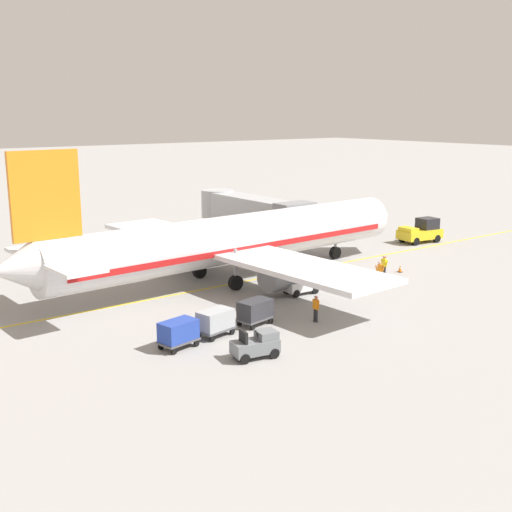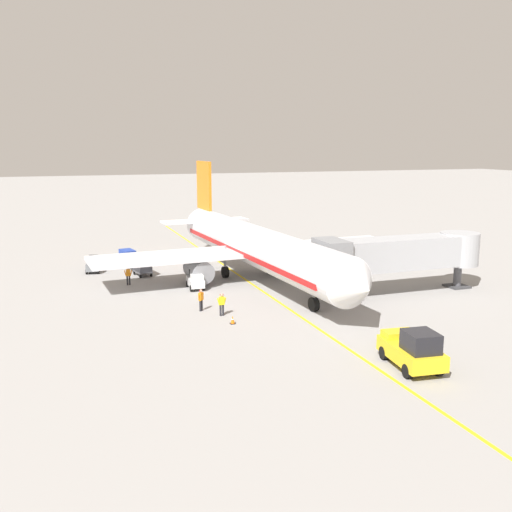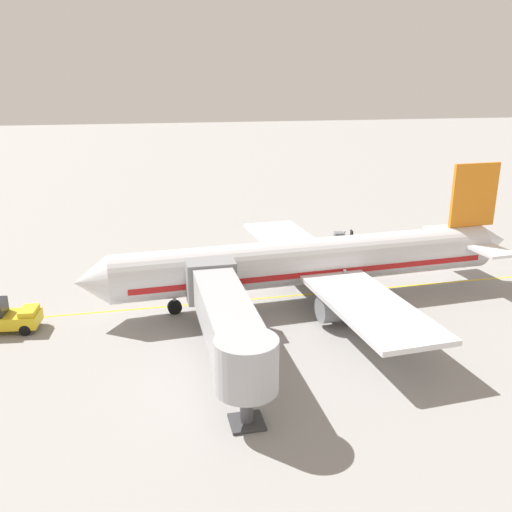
{
  "view_description": "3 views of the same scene",
  "coord_description": "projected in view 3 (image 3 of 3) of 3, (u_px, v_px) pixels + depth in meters",
  "views": [
    {
      "loc": [
        39.25,
        -28.85,
        12.91
      ],
      "look_at": [
        2.06,
        -1.18,
        2.46
      ],
      "focal_mm": 45.12,
      "sensor_mm": 36.0,
      "label": 1
    },
    {
      "loc": [
        16.87,
        48.47,
        12.46
      ],
      "look_at": [
        -1.03,
        -1.22,
        2.21
      ],
      "focal_mm": 40.27,
      "sensor_mm": 36.0,
      "label": 2
    },
    {
      "loc": [
        -41.2,
        12.82,
        17.32
      ],
      "look_at": [
        0.92,
        3.31,
        3.44
      ],
      "focal_mm": 38.46,
      "sensor_mm": 36.0,
      "label": 3
    }
  ],
  "objects": [
    {
      "name": "ground_plane",
      "position": [
        297.0,
        295.0,
        46.25
      ],
      "size": [
        400.0,
        400.0,
        0.0
      ],
      "primitive_type": "plane",
      "color": "gray"
    },
    {
      "name": "gate_lead_in_line",
      "position": [
        297.0,
        295.0,
        46.25
      ],
      "size": [
        0.24,
        80.0,
        0.01
      ],
      "primitive_type": "cube",
      "color": "gold",
      "rests_on": "ground"
    },
    {
      "name": "parked_airliner",
      "position": [
        314.0,
        262.0,
        44.73
      ],
      "size": [
        30.26,
        37.34,
        10.63
      ],
      "color": "silver",
      "rests_on": "ground"
    },
    {
      "name": "jet_bridge",
      "position": [
        226.0,
        318.0,
        33.52
      ],
      "size": [
        15.25,
        3.5,
        4.98
      ],
      "color": "#A8AAAF",
      "rests_on": "ground"
    },
    {
      "name": "pushback_tractor",
      "position": [
        5.0,
        317.0,
        39.43
      ],
      "size": [
        2.68,
        4.62,
        2.4
      ],
      "color": "gold",
      "rests_on": "ground"
    },
    {
      "name": "baggage_tug_lead",
      "position": [
        344.0,
        238.0,
        60.29
      ],
      "size": [
        1.66,
        2.67,
        1.62
      ],
      "color": "slate",
      "rests_on": "ground"
    },
    {
      "name": "baggage_tug_trailing",
      "position": [
        274.0,
        268.0,
        50.79
      ],
      "size": [
        1.38,
        2.55,
        1.62
      ],
      "color": "silver",
      "rests_on": "ground"
    },
    {
      "name": "baggage_cart_front",
      "position": [
        331.0,
        250.0,
        55.48
      ],
      "size": [
        1.71,
        2.98,
        1.58
      ],
      "color": "#4C4C51",
      "rests_on": "ground"
    },
    {
      "name": "baggage_cart_second_in_train",
      "position": [
        359.0,
        247.0,
        56.35
      ],
      "size": [
        1.71,
        2.98,
        1.58
      ],
      "color": "#4C4C51",
      "rests_on": "ground"
    },
    {
      "name": "baggage_cart_third_in_train",
      "position": [
        381.0,
        244.0,
        57.31
      ],
      "size": [
        1.71,
        2.98,
        1.58
      ],
      "color": "#4C4C51",
      "rests_on": "ground"
    },
    {
      "name": "ground_crew_wing_walker",
      "position": [
        200.0,
        267.0,
        50.47
      ],
      "size": [
        0.6,
        0.54,
        1.69
      ],
      "color": "#232328",
      "rests_on": "ground"
    },
    {
      "name": "ground_crew_loader",
      "position": [
        294.0,
        247.0,
        56.43
      ],
      "size": [
        0.73,
        0.27,
        1.69
      ],
      "color": "#232328",
      "rests_on": "ground"
    },
    {
      "name": "ground_crew_marshaller",
      "position": [
        182.0,
        272.0,
        49.05
      ],
      "size": [
        0.73,
        0.26,
        1.69
      ],
      "color": "#232328",
      "rests_on": "ground"
    },
    {
      "name": "safety_cone_nose_left",
      "position": [
        158.0,
        281.0,
        48.65
      ],
      "size": [
        0.36,
        0.36,
        0.59
      ],
      "color": "black",
      "rests_on": "ground"
    }
  ]
}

